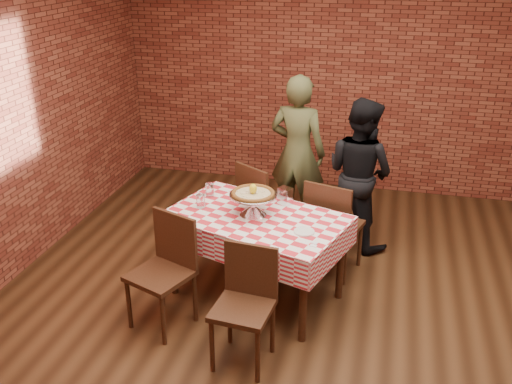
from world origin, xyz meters
TOP-DOWN VIEW (x-y plane):
  - ground at (0.00, 0.00)m, footprint 6.00×6.00m
  - back_wall at (0.00, 3.00)m, footprint 5.50×0.00m
  - table at (-0.55, 0.39)m, footprint 1.59×1.23m
  - tablecloth at (-0.55, 0.39)m, footprint 1.64×1.28m
  - pizza_stand at (-0.58, 0.42)m, footprint 0.41×0.41m
  - pizza at (-0.58, 0.42)m, footprint 0.36×0.36m
  - lemon at (-0.58, 0.42)m, footprint 0.06×0.06m
  - water_glass_left at (-1.04, 0.44)m, footprint 0.09×0.09m
  - water_glass_right at (-1.04, 0.69)m, footprint 0.09×0.09m
  - side_plate at (-0.12, 0.21)m, footprint 0.20×0.20m
  - sweetener_packet_a at (-0.02, 0.01)m, footprint 0.05×0.04m
  - sweetener_packet_b at (-0.02, 0.05)m, footprint 0.06×0.05m
  - condiment_caddy at (-0.37, 0.68)m, footprint 0.13×0.12m
  - chair_near_left at (-1.17, -0.18)m, footprint 0.55×0.55m
  - chair_near_right at (-0.44, -0.46)m, footprint 0.43×0.43m
  - chair_far_left at (-0.66, 1.25)m, footprint 0.58×0.58m
  - chair_far_right at (0.04, 0.97)m, footprint 0.54×0.54m
  - diner_olive at (-0.46, 1.83)m, footprint 0.65×0.48m
  - diner_black at (0.19, 1.57)m, footprint 0.92×0.87m

SIDE VIEW (x-z plane):
  - ground at x=0.00m, z-range 0.00..0.00m
  - table at x=-0.55m, z-range 0.00..0.75m
  - chair_near_right at x=-0.44m, z-range 0.00..0.88m
  - chair_far_left at x=-0.66m, z-range 0.00..0.90m
  - chair_near_left at x=-1.17m, z-range 0.00..0.90m
  - chair_far_right at x=0.04m, z-range 0.00..0.92m
  - tablecloth at x=-0.55m, z-range 0.52..0.76m
  - diner_black at x=0.19m, z-range 0.00..1.49m
  - sweetener_packet_a at x=-0.02m, z-range 0.76..0.76m
  - sweetener_packet_b at x=-0.02m, z-range 0.76..0.76m
  - side_plate at x=-0.12m, z-range 0.76..0.77m
  - diner_olive at x=-0.46m, z-range 0.00..1.62m
  - water_glass_left at x=-1.04m, z-range 0.76..0.87m
  - water_glass_right at x=-1.04m, z-range 0.76..0.87m
  - condiment_caddy at x=-0.37m, z-range 0.76..0.91m
  - pizza_stand at x=-0.58m, z-range 0.76..0.93m
  - pizza at x=-0.58m, z-range 0.93..0.95m
  - lemon at x=-0.58m, z-range 0.95..1.03m
  - back_wall at x=0.00m, z-range -1.30..4.20m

